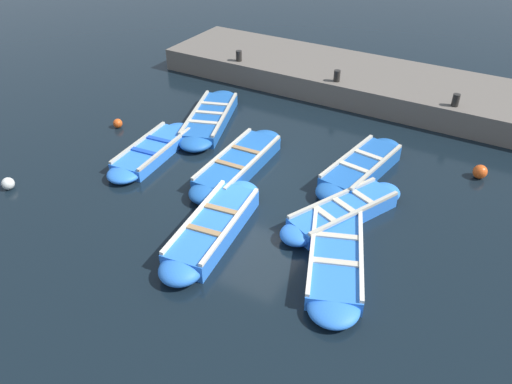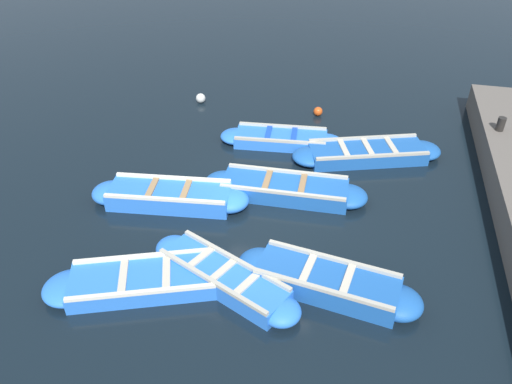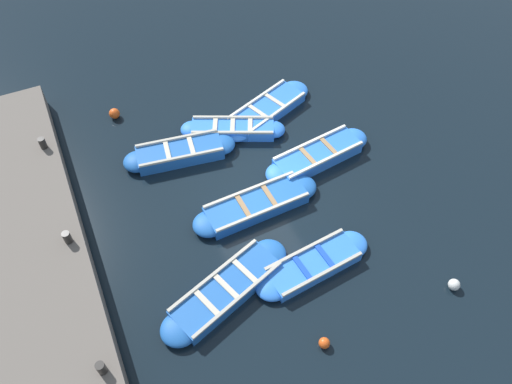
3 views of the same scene
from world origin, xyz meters
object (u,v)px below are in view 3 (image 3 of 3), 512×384
(boat_drifting, at_px, (233,129))
(bollard_mid_south, at_px, (101,368))
(boat_bow_out, at_px, (266,110))
(boat_outer_left, at_px, (180,153))
(bollard_mid_north, at_px, (67,237))
(boat_near_quay, at_px, (313,265))
(buoy_orange_near, at_px, (454,285))
(bollard_north, at_px, (43,143))
(boat_far_corner, at_px, (318,156))
(boat_broadside, at_px, (226,290))
(buoy_yellow_far, at_px, (324,343))
(buoy_white_drifting, at_px, (114,114))
(boat_alongside, at_px, (256,205))

(boat_drifting, height_order, bollard_mid_south, bollard_mid_south)
(boat_bow_out, bearing_deg, bollard_mid_south, 43.28)
(boat_outer_left, distance_m, bollard_mid_north, 4.32)
(boat_near_quay, bearing_deg, buoy_orange_near, 146.26)
(boat_outer_left, xyz_separation_m, bollard_north, (3.64, -1.35, 0.71))
(bollard_north, height_order, bollard_mid_north, same)
(bollard_mid_north, bearing_deg, bollard_north, -90.00)
(bollard_mid_south, bearing_deg, boat_far_corner, -151.93)
(boat_far_corner, xyz_separation_m, bollard_mid_north, (7.39, 0.38, 0.71))
(boat_broadside, xyz_separation_m, bollard_north, (3.17, -6.17, 0.74))
(boat_broadside, distance_m, boat_drifting, 5.62)
(bollard_mid_north, relative_size, bollard_mid_south, 1.00)
(bollard_mid_north, distance_m, buoy_orange_near, 9.72)
(boat_outer_left, height_order, buoy_orange_near, boat_outer_left)
(boat_outer_left, height_order, buoy_yellow_far, boat_outer_left)
(boat_near_quay, relative_size, boat_far_corner, 0.92)
(boat_near_quay, height_order, buoy_yellow_far, boat_near_quay)
(boat_far_corner, bearing_deg, bollard_mid_south, 28.07)
(boat_drifting, xyz_separation_m, bollard_north, (5.50, -1.06, 0.73))
(boat_outer_left, bearing_deg, buoy_white_drifting, -61.84)
(bollard_north, xyz_separation_m, bollard_mid_north, (0.00, 3.56, 0.00))
(buoy_yellow_far, bearing_deg, bollard_north, -60.50)
(boat_near_quay, xyz_separation_m, bollard_north, (5.47, -6.42, 0.76))
(boat_outer_left, height_order, buoy_white_drifting, boat_outer_left)
(boat_broadside, height_order, boat_alongside, boat_alongside)
(boat_near_quay, bearing_deg, bollard_mid_south, 7.31)
(boat_alongside, bearing_deg, boat_near_quay, 103.02)
(boat_bow_out, relative_size, boat_drifting, 1.14)
(bollard_mid_north, bearing_deg, boat_near_quay, 152.39)
(boat_near_quay, height_order, bollard_mid_south, bollard_mid_south)
(boat_near_quay, bearing_deg, buoy_white_drifting, -67.23)
(boat_near_quay, bearing_deg, boat_broadside, -6.25)
(bollard_mid_north, bearing_deg, buoy_white_drifting, -115.31)
(boat_outer_left, relative_size, bollard_mid_south, 10.05)
(boat_far_corner, bearing_deg, boat_broadside, 35.32)
(boat_broadside, distance_m, boat_outer_left, 4.85)
(bollard_mid_north, xyz_separation_m, buoy_yellow_far, (-4.72, 4.79, -0.78))
(boat_broadside, distance_m, boat_bow_out, 6.63)
(boat_far_corner, distance_m, bollard_mid_south, 8.40)
(bollard_mid_north, height_order, bollard_mid_south, same)
(boat_alongside, bearing_deg, buoy_white_drifting, -63.33)
(bollard_mid_south, bearing_deg, bollard_mid_north, -90.00)
(boat_near_quay, height_order, buoy_orange_near, boat_near_quay)
(boat_far_corner, distance_m, bollard_north, 8.08)
(boat_alongside, height_order, boat_far_corner, boat_far_corner)
(bollard_mid_south, bearing_deg, boat_broadside, -163.27)
(boat_outer_left, distance_m, buoy_orange_near, 8.50)
(bollard_mid_south, distance_m, buoy_white_drifting, 8.68)
(buoy_orange_near, height_order, buoy_white_drifting, buoy_white_drifting)
(boat_near_quay, distance_m, boat_far_corner, 3.76)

